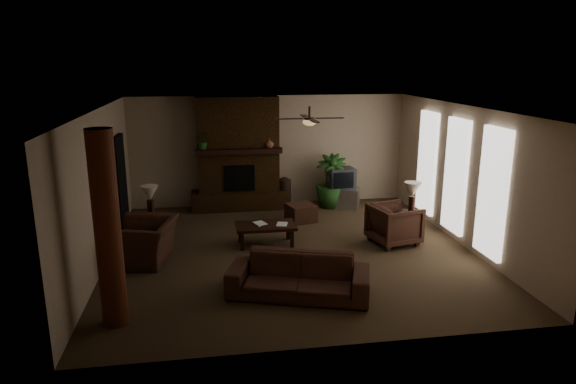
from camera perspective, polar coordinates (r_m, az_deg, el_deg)
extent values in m
plane|color=#4D3A26|center=(10.13, 0.36, -6.60)|extent=(7.00, 7.00, 0.00)
plane|color=silver|center=(9.49, 0.39, 9.38)|extent=(7.00, 7.00, 0.00)
plane|color=tan|center=(13.11, -2.14, 4.65)|extent=(7.00, 0.00, 7.00)
plane|color=tan|center=(6.43, 5.51, -6.08)|extent=(7.00, 0.00, 7.00)
plane|color=tan|center=(9.78, -20.29, 0.30)|extent=(0.00, 7.00, 7.00)
plane|color=tan|center=(10.84, 18.96, 1.74)|extent=(0.00, 7.00, 7.00)
cube|color=#412711|center=(12.79, -5.57, 4.34)|extent=(2.00, 0.50, 2.80)
cube|color=#412711|center=(12.96, -5.42, -0.86)|extent=(2.40, 0.70, 0.45)
cube|color=black|center=(12.65, -5.43, 1.55)|extent=(0.75, 0.04, 0.65)
cube|color=black|center=(12.50, -5.50, 4.57)|extent=(2.10, 0.28, 0.12)
cube|color=white|center=(12.23, 15.28, 3.18)|extent=(0.08, 0.85, 2.35)
cube|color=white|center=(11.00, 18.23, 1.72)|extent=(0.08, 0.85, 2.35)
cube|color=white|center=(9.81, 21.90, -0.11)|extent=(0.08, 0.85, 2.35)
cylinder|color=brown|center=(7.41, -19.53, -4.06)|extent=(0.36, 0.36, 2.80)
cube|color=black|center=(11.58, -18.21, 0.81)|extent=(0.10, 1.00, 2.10)
cylinder|color=black|center=(9.86, 2.42, 8.87)|extent=(0.04, 0.04, 0.24)
cylinder|color=black|center=(9.88, 2.41, 8.17)|extent=(0.20, 0.20, 0.06)
ellipsoid|color=#F2BF72|center=(9.88, 2.40, 7.83)|extent=(0.26, 0.26, 0.14)
cube|color=black|center=(9.96, 4.69, 8.25)|extent=(0.55, 0.12, 0.01)
cube|color=black|center=(9.80, 0.09, 8.20)|extent=(0.55, 0.12, 0.01)
cube|color=black|center=(10.26, 1.96, 8.48)|extent=(0.12, 0.55, 0.01)
cube|color=black|center=(9.48, 2.89, 7.96)|extent=(0.12, 0.55, 0.01)
imported|color=#482B1F|center=(8.17, 1.22, -8.68)|extent=(2.32, 1.31, 0.87)
imported|color=#482B1F|center=(9.84, -15.81, -4.60)|extent=(1.01, 1.33, 1.04)
imported|color=#482B1F|center=(10.62, 11.83, -3.33)|extent=(1.01, 1.05, 0.91)
cube|color=black|center=(10.35, -2.52, -3.80)|extent=(1.20, 0.70, 0.06)
cube|color=black|center=(10.14, -5.17, -5.52)|extent=(0.07, 0.07, 0.37)
cube|color=black|center=(10.25, 0.44, -5.24)|extent=(0.07, 0.07, 0.37)
cube|color=black|center=(10.61, -5.36, -4.60)|extent=(0.07, 0.07, 0.37)
cube|color=black|center=(10.71, 0.00, -4.35)|extent=(0.07, 0.07, 0.37)
cube|color=#482B1F|center=(11.89, 1.47, -2.33)|extent=(0.73, 0.73, 0.40)
cube|color=#AFAFB1|center=(13.06, 6.04, -0.64)|extent=(0.98, 0.79, 0.50)
cube|color=#323234|center=(12.94, 5.93, 1.56)|extent=(0.69, 0.56, 0.52)
cube|color=black|center=(12.70, 6.24, 1.29)|extent=(0.52, 0.08, 0.40)
cylinder|color=black|center=(13.04, -0.40, -0.12)|extent=(0.34, 0.34, 0.70)
sphere|color=black|center=(12.98, -0.41, 0.95)|extent=(0.34, 0.34, 0.34)
imported|color=#295722|center=(13.03, 4.76, -0.05)|extent=(1.17, 1.53, 0.76)
cube|color=black|center=(10.84, -14.86, -4.12)|extent=(0.57, 0.57, 0.55)
cylinder|color=black|center=(10.75, -15.11, -1.78)|extent=(0.17, 0.17, 0.35)
cone|color=beige|center=(10.67, -15.22, -0.11)|extent=(0.45, 0.45, 0.30)
cube|color=black|center=(11.09, 13.51, -3.61)|extent=(0.60, 0.60, 0.55)
cylinder|color=black|center=(10.97, 13.69, -1.36)|extent=(0.17, 0.17, 0.35)
cone|color=beige|center=(10.89, 13.79, 0.28)|extent=(0.44, 0.44, 0.30)
imported|color=#295722|center=(12.49, -9.49, 5.47)|extent=(0.49, 0.52, 0.33)
imported|color=brown|center=(12.57, -2.09, 5.47)|extent=(0.25, 0.26, 0.22)
imported|color=#999999|center=(10.27, -3.71, -2.94)|extent=(0.21, 0.10, 0.29)
imported|color=#999999|center=(10.26, -1.27, -2.92)|extent=(0.21, 0.08, 0.29)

